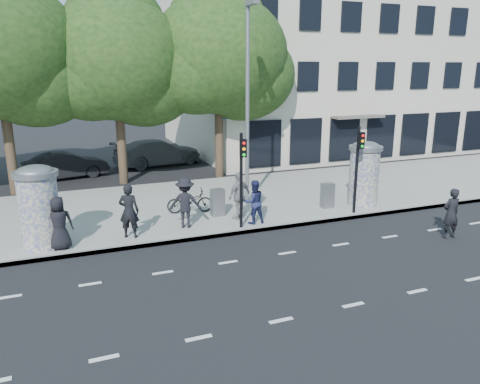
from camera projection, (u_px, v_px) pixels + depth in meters
name	position (u px, v px, depth m)	size (l,w,h in m)	color
ground	(309.00, 270.00, 13.59)	(120.00, 120.00, 0.00)	black
sidewalk	(223.00, 201.00, 20.31)	(40.00, 8.00, 0.15)	gray
curb	(260.00, 230.00, 16.76)	(40.00, 0.10, 0.16)	slate
lane_dash_near	(353.00, 305.00, 11.62)	(32.00, 0.12, 0.01)	silver
lane_dash_far	(287.00, 253.00, 14.85)	(32.00, 0.12, 0.01)	silver
ad_column_left	(39.00, 205.00, 14.69)	(1.36, 1.36, 2.65)	beige
ad_column_right	(364.00, 172.00, 19.26)	(1.36, 1.36, 2.65)	beige
traffic_pole_near	(242.00, 171.00, 16.21)	(0.22, 0.31, 3.40)	black
traffic_pole_far	(358.00, 161.00, 17.91)	(0.22, 0.31, 3.40)	black
street_lamp	(248.00, 91.00, 18.59)	(0.25, 0.93, 8.00)	slate
tree_near_left	(116.00, 59.00, 22.19)	(6.80, 6.80, 8.97)	#38281C
tree_center	(218.00, 55.00, 23.54)	(7.00, 7.00, 9.30)	#38281C
building	(320.00, 63.00, 34.25)	(20.30, 15.85, 12.00)	beige
ped_a	(59.00, 223.00, 14.59)	(0.84, 0.54, 1.71)	black
ped_b	(129.00, 211.00, 15.58)	(0.67, 0.44, 1.85)	black
ped_c	(254.00, 202.00, 17.03)	(0.79, 0.62, 1.62)	#1E234C
ped_d	(185.00, 203.00, 16.59)	(1.17, 0.68, 1.82)	black
ped_e	(239.00, 195.00, 17.51)	(1.07, 0.61, 1.82)	gray
man_road	(451.00, 213.00, 15.97)	(0.64, 0.42, 1.76)	black
bicycle	(190.00, 201.00, 18.36)	(1.79, 0.63, 0.94)	black
cabinet_left	(218.00, 202.00, 17.99)	(0.50, 0.37, 1.05)	slate
cabinet_right	(327.00, 195.00, 19.04)	(0.48, 0.35, 1.01)	slate
car_mid	(66.00, 165.00, 24.61)	(4.22, 1.47, 1.39)	black
car_right	(158.00, 152.00, 28.01)	(5.30, 2.16, 1.54)	slate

